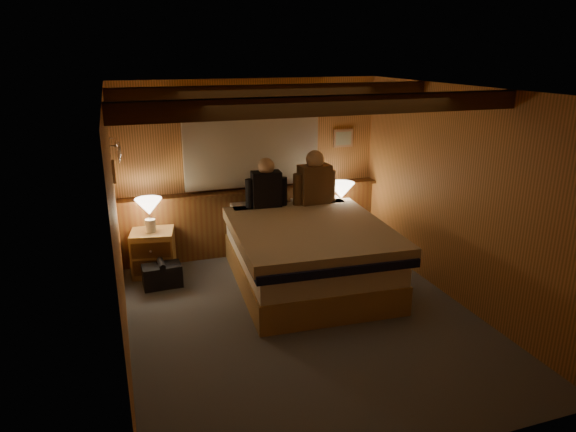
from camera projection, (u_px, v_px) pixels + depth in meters
name	position (u px, v px, depth m)	size (l,w,h in m)	color
floor	(304.00, 319.00, 5.50)	(4.20, 4.20, 0.00)	#494F57
ceiling	(307.00, 89.00, 4.76)	(4.20, 4.20, 0.00)	#E2A855
wall_back	(252.00, 169.00, 7.02)	(3.60, 3.60, 0.00)	#D68C4C
wall_left	(117.00, 232.00, 4.58)	(4.20, 4.20, 0.00)	#D68C4C
wall_right	(458.00, 197.00, 5.68)	(4.20, 4.20, 0.00)	#D68C4C
wall_front	(423.00, 307.00, 3.24)	(3.60, 3.60, 0.00)	#D68C4C
wainscot	(254.00, 220.00, 7.18)	(3.60, 0.23, 0.94)	brown
curtain_window	(252.00, 146.00, 6.86)	(2.18, 0.09, 1.11)	#402810
ceiling_beams	(301.00, 98.00, 4.92)	(3.60, 1.65, 0.16)	#402810
coat_rail	(117.00, 149.00, 5.88)	(0.05, 0.55, 0.24)	white
framed_print	(343.00, 138.00, 7.30)	(0.30, 0.04, 0.25)	tan
bed	(307.00, 252.00, 6.24)	(1.90, 2.39, 0.78)	#AB7D49
nightstand_left	(154.00, 252.00, 6.54)	(0.60, 0.56, 0.57)	#AB7D49
nightstand_right	(342.00, 232.00, 7.39)	(0.48, 0.44, 0.51)	#AB7D49
lamp_left	(149.00, 209.00, 6.34)	(0.33, 0.33, 0.43)	beige
lamp_right	(341.00, 192.00, 7.19)	(0.36, 0.36, 0.47)	beige
person_left	(266.00, 187.00, 6.70)	(0.56, 0.25, 0.68)	black
person_right	(315.00, 182.00, 6.84)	(0.61, 0.27, 0.75)	#513820
duffel_bag	(162.00, 275.00, 6.23)	(0.47, 0.29, 0.33)	black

